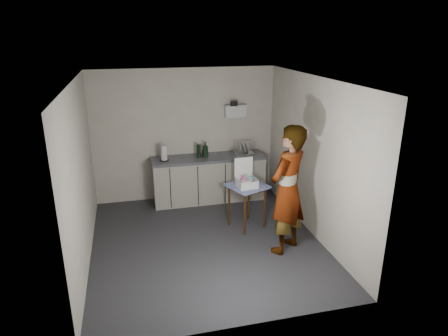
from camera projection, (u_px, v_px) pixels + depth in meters
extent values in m
plane|color=#25252A|center=(206.00, 242.00, 6.48)|extent=(4.00, 4.00, 0.00)
cube|color=beige|center=(185.00, 135.00, 7.88)|extent=(3.60, 0.02, 2.60)
cube|color=beige|center=(313.00, 158.00, 6.46)|extent=(0.02, 4.00, 2.60)
cube|color=beige|center=(81.00, 177.00, 5.65)|extent=(0.02, 4.00, 2.60)
cube|color=white|center=(204.00, 80.00, 5.63)|extent=(3.60, 4.00, 0.01)
cube|color=black|center=(209.00, 197.00, 8.12)|extent=(2.20, 0.52, 0.08)
cube|color=#A9A396|center=(209.00, 180.00, 7.99)|extent=(2.20, 0.58, 0.86)
cube|color=#53565E|center=(208.00, 158.00, 7.84)|extent=(2.24, 0.62, 0.05)
cube|color=black|center=(171.00, 188.00, 7.54)|extent=(0.02, 0.01, 0.80)
cube|color=black|center=(198.00, 186.00, 7.66)|extent=(0.02, 0.01, 0.80)
cube|color=black|center=(225.00, 183.00, 7.79)|extent=(0.01, 0.01, 0.80)
cube|color=black|center=(251.00, 181.00, 7.91)|extent=(0.02, 0.01, 0.80)
cube|color=silver|center=(235.00, 111.00, 7.90)|extent=(0.42, 0.16, 0.24)
cube|color=silver|center=(235.00, 117.00, 7.99)|extent=(0.30, 0.06, 0.04)
cube|color=black|center=(234.00, 104.00, 7.75)|extent=(0.14, 0.02, 0.10)
cylinder|color=#3B210D|center=(245.00, 215.00, 6.62)|extent=(0.04, 0.04, 0.71)
cylinder|color=#3B210D|center=(265.00, 209.00, 6.86)|extent=(0.04, 0.04, 0.71)
cylinder|color=#3B210D|center=(229.00, 206.00, 6.96)|extent=(0.04, 0.04, 0.71)
cylinder|color=#3B210D|center=(249.00, 200.00, 7.20)|extent=(0.04, 0.04, 0.71)
cube|color=#3B210D|center=(247.00, 188.00, 6.79)|extent=(0.68, 0.68, 0.04)
cube|color=navy|center=(247.00, 186.00, 6.78)|extent=(0.77, 0.77, 0.03)
imported|color=#B2A593|center=(288.00, 190.00, 5.97)|extent=(0.87, 0.82, 2.00)
imported|color=black|center=(205.00, 150.00, 7.75)|extent=(0.13, 0.13, 0.31)
cylinder|color=red|center=(204.00, 153.00, 7.81)|extent=(0.07, 0.07, 0.14)
cylinder|color=black|center=(199.00, 151.00, 7.73)|extent=(0.08, 0.08, 0.26)
cylinder|color=black|center=(164.00, 160.00, 7.60)|extent=(0.17, 0.17, 0.02)
cylinder|color=silver|center=(164.00, 153.00, 7.55)|extent=(0.12, 0.12, 0.29)
cube|color=silver|center=(244.00, 153.00, 8.05)|extent=(0.38, 0.28, 0.02)
cylinder|color=silver|center=(237.00, 149.00, 7.85)|extent=(0.01, 0.01, 0.25)
cylinder|color=silver|center=(254.00, 148.00, 7.93)|extent=(0.01, 0.01, 0.25)
cylinder|color=silver|center=(234.00, 146.00, 8.08)|extent=(0.01, 0.01, 0.25)
cylinder|color=silver|center=(250.00, 144.00, 8.15)|extent=(0.01, 0.01, 0.25)
cylinder|color=silver|center=(239.00, 148.00, 7.99)|extent=(0.05, 0.21, 0.21)
cylinder|color=silver|center=(243.00, 148.00, 8.00)|extent=(0.05, 0.21, 0.21)
cylinder|color=silver|center=(247.00, 147.00, 8.02)|extent=(0.05, 0.21, 0.21)
cube|color=silver|center=(247.00, 186.00, 6.73)|extent=(0.34, 0.34, 0.01)
cube|color=silver|center=(250.00, 186.00, 6.56)|extent=(0.33, 0.03, 0.12)
cube|color=silver|center=(244.00, 179.00, 6.85)|extent=(0.33, 0.03, 0.12)
cube|color=silver|center=(238.00, 183.00, 6.66)|extent=(0.03, 0.33, 0.12)
cube|color=silver|center=(256.00, 181.00, 6.75)|extent=(0.03, 0.33, 0.12)
cube|color=silver|center=(244.00, 167.00, 6.78)|extent=(0.33, 0.03, 0.33)
cylinder|color=white|center=(247.00, 182.00, 6.71)|extent=(0.22, 0.22, 0.12)
sphere|color=#E1539F|center=(245.00, 179.00, 6.63)|extent=(0.07, 0.07, 0.07)
sphere|color=#509BDB|center=(251.00, 178.00, 6.65)|extent=(0.07, 0.07, 0.07)
sphere|color=#58D873|center=(246.00, 177.00, 6.73)|extent=(0.07, 0.07, 0.07)
sphere|color=#E1539F|center=(243.00, 177.00, 6.71)|extent=(0.07, 0.07, 0.07)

